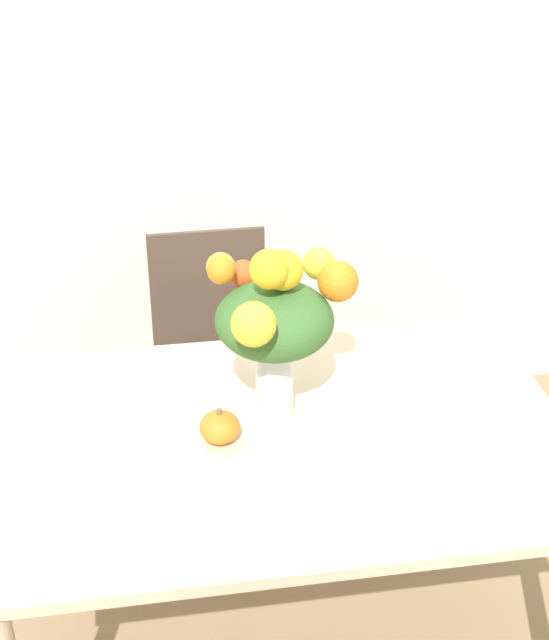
{
  "coord_description": "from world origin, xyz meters",
  "views": [
    {
      "loc": [
        -0.31,
        -1.81,
        2.09
      ],
      "look_at": [
        -0.01,
        0.09,
        1.05
      ],
      "focal_mm": 50.0,
      "sensor_mm": 36.0,
      "label": 1
    }
  ],
  "objects": [
    {
      "name": "flower_vase",
      "position": [
        -0.01,
        0.08,
        1.05
      ],
      "size": [
        0.37,
        0.37,
        0.49
      ],
      "color": "silver",
      "rests_on": "dining_table"
    },
    {
      "name": "dining_chair_near_window",
      "position": [
        -0.1,
        0.82,
        0.48
      ],
      "size": [
        0.43,
        0.43,
        0.93
      ],
      "rotation": [
        0.0,
        0.0,
        0.02
      ],
      "color": "#47382D",
      "rests_on": "ground_plane"
    },
    {
      "name": "dining_table",
      "position": [
        0.0,
        0.0,
        0.68
      ],
      "size": [
        1.46,
        0.98,
        0.77
      ],
      "color": "beige",
      "rests_on": "ground_plane"
    },
    {
      "name": "wall_back",
      "position": [
        0.0,
        1.34,
        1.35
      ],
      "size": [
        8.0,
        0.06,
        2.7
      ],
      "color": "silver",
      "rests_on": "ground_plane"
    },
    {
      "name": "pumpkin",
      "position": [
        -0.16,
        -0.01,
        0.81
      ],
      "size": [
        0.1,
        0.1,
        0.09
      ],
      "color": "orange",
      "rests_on": "dining_table"
    }
  ]
}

